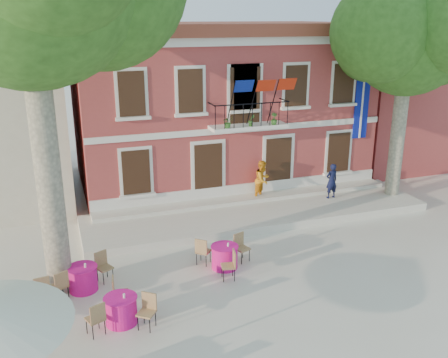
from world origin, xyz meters
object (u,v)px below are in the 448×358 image
pedestrian_orange (263,180)px  cafe_table_3 (83,277)px  cafe_table_1 (121,309)px  cafe_table_0 (15,304)px  cafe_table_4 (225,256)px  plane_tree_east (409,38)px  pedestrian_navy (332,181)px

pedestrian_orange → cafe_table_3: pedestrian_orange is taller
cafe_table_1 → cafe_table_3: 2.22m
cafe_table_0 → cafe_table_3: size_ratio=0.97×
cafe_table_3 → cafe_table_4: (4.44, -0.07, 0.01)m
pedestrian_orange → cafe_table_0: 11.20m
cafe_table_1 → cafe_table_4: size_ratio=1.01×
cafe_table_1 → cafe_table_4: 4.12m
cafe_table_0 → cafe_table_3: 2.04m
plane_tree_east → cafe_table_1: (-12.67, -5.49, -6.52)m
pedestrian_navy → cafe_table_0: bearing=15.0°
plane_tree_east → cafe_table_0: 17.22m
plane_tree_east → pedestrian_navy: plane_tree_east is taller
pedestrian_navy → cafe_table_1: bearing=25.3°
cafe_table_0 → cafe_table_1: 2.91m
cafe_table_3 → cafe_table_4: size_ratio=1.04×
cafe_table_0 → cafe_table_1: (2.67, -1.17, 0.00)m
plane_tree_east → cafe_table_3: size_ratio=4.93×
plane_tree_east → cafe_table_1: bearing=-156.6°
pedestrian_orange → cafe_table_3: 9.18m
cafe_table_0 → cafe_table_4: 6.33m
cafe_table_4 → pedestrian_orange: bearing=54.8°
pedestrian_orange → cafe_table_1: (-7.00, -6.79, -0.72)m
plane_tree_east → cafe_table_4: size_ratio=5.12×
plane_tree_east → pedestrian_orange: size_ratio=5.58×
cafe_table_1 → plane_tree_east: bearing=23.4°
plane_tree_east → cafe_table_3: bearing=-165.7°
pedestrian_navy → cafe_table_0: pedestrian_navy is taller
cafe_table_1 → cafe_table_3: same height
plane_tree_east → pedestrian_navy: 6.54m
cafe_table_4 → cafe_table_0: bearing=-172.6°
pedestrian_orange → cafe_table_4: size_ratio=0.92×
cafe_table_3 → cafe_table_4: bearing=-0.9°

